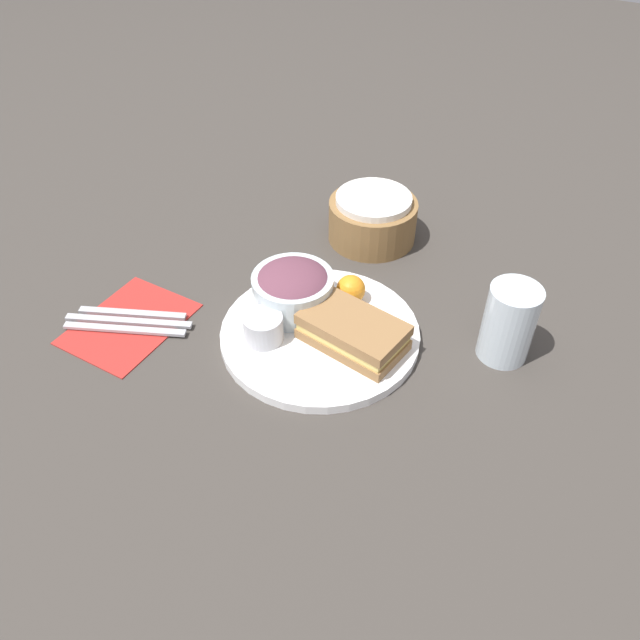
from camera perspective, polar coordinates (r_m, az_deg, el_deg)
The scene contains 12 objects.
ground_plane at distance 0.92m, azimuth 0.00°, elevation -1.60°, with size 4.00×4.00×0.00m, color #3D3833.
plate at distance 0.92m, azimuth 0.00°, elevation -1.27°, with size 0.29×0.29×0.01m, color white.
sandwich at distance 0.87m, azimuth 2.91°, elevation -1.24°, with size 0.16×0.10×0.04m.
salad_bowl at distance 0.93m, azimuth -2.49°, elevation 2.97°, with size 0.12×0.12×0.07m.
dressing_cup at distance 0.89m, azimuth -5.21°, elevation -0.73°, with size 0.06×0.06×0.04m, color #B7B7BC.
orange_wedge at distance 0.95m, azimuth 2.83°, elevation 2.81°, with size 0.04×0.04×0.04m, color orange.
drink_glass at distance 0.90m, azimuth 16.88°, elevation -0.26°, with size 0.07×0.07×0.12m, color silver.
bread_basket at distance 1.10m, azimuth 4.83°, elevation 9.24°, with size 0.15×0.15×0.08m.
napkin at distance 0.98m, azimuth -17.05°, elevation -0.29°, with size 0.14×0.18×0.00m, color #B22823.
fork at distance 0.97m, azimuth -17.43°, elevation -0.81°, with size 0.18×0.01×0.01m, color #B2B2B7.
knife at distance 0.98m, azimuth -17.10°, elevation -0.09°, with size 0.19×0.01×0.01m, color #B2B2B7.
spoon at distance 0.99m, azimuth -16.78°, elevation 0.60°, with size 0.17×0.01×0.01m, color #B2B2B7.
Camera 1 is at (0.33, -0.58, 0.64)m, focal length 35.00 mm.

